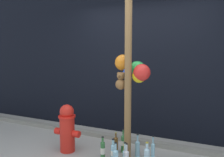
{
  "coord_description": "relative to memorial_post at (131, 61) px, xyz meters",
  "views": [
    {
      "loc": [
        1.32,
        -2.79,
        1.63
      ],
      "look_at": [
        -0.09,
        0.32,
        1.21
      ],
      "focal_mm": 38.02,
      "sensor_mm": 36.0,
      "label": 1
    }
  ],
  "objects": [
    {
      "name": "bottle_1",
      "position": [
        -0.1,
        0.05,
        -1.31
      ],
      "size": [
        0.06,
        0.06,
        0.42
      ],
      "color": "#337038",
      "rests_on": "ground_plane"
    },
    {
      "name": "bottle_5",
      "position": [
        -0.21,
        -0.16,
        -1.33
      ],
      "size": [
        0.07,
        0.07,
        0.34
      ],
      "color": "#93CCE0",
      "rests_on": "ground_plane"
    },
    {
      "name": "memorial_post",
      "position": [
        0.0,
        0.0,
        0.0
      ],
      "size": [
        0.56,
        0.4,
        2.73
      ],
      "color": "olive",
      "rests_on": "ground_plane"
    },
    {
      "name": "building_wall",
      "position": [
        -0.18,
        1.16,
        0.39
      ],
      "size": [
        10.0,
        0.2,
        3.73
      ],
      "color": "black",
      "rests_on": "ground_plane"
    },
    {
      "name": "bottle_10",
      "position": [
        -0.37,
        -0.18,
        -1.32
      ],
      "size": [
        0.07,
        0.07,
        0.35
      ],
      "color": "#337038",
      "rests_on": "ground_plane"
    },
    {
      "name": "bottle_0",
      "position": [
        -0.0,
        -0.22,
        -1.34
      ],
      "size": [
        0.07,
        0.07,
        0.34
      ],
      "color": "#B2DBEA",
      "rests_on": "ground_plane"
    },
    {
      "name": "bottle_9",
      "position": [
        -0.19,
        0.18,
        -1.32
      ],
      "size": [
        0.07,
        0.07,
        0.38
      ],
      "color": "#337038",
      "rests_on": "ground_plane"
    },
    {
      "name": "fire_hydrant",
      "position": [
        -1.02,
        -0.15,
        -1.09
      ],
      "size": [
        0.45,
        0.27,
        0.77
      ],
      "color": "red",
      "rests_on": "ground_plane"
    },
    {
      "name": "litter_0",
      "position": [
        0.0,
        0.71,
        -1.47
      ],
      "size": [
        0.13,
        0.16,
        0.01
      ],
      "primitive_type": "cube",
      "rotation": [
        0.0,
        0.0,
        1.13
      ],
      "color": "silver",
      "rests_on": "ground_plane"
    },
    {
      "name": "bottle_7",
      "position": [
        -0.3,
        0.13,
        -1.34
      ],
      "size": [
        0.07,
        0.07,
        0.33
      ],
      "color": "brown",
      "rests_on": "ground_plane"
    },
    {
      "name": "curb_strip",
      "position": [
        -0.18,
        0.63,
        -1.43
      ],
      "size": [
        8.0,
        0.12,
        0.08
      ],
      "primitive_type": "cube",
      "color": "gray",
      "rests_on": "ground_plane"
    },
    {
      "name": "bottle_3",
      "position": [
        0.32,
        0.09,
        -1.32
      ],
      "size": [
        0.06,
        0.06,
        0.38
      ],
      "color": "#93CCE0",
      "rests_on": "ground_plane"
    },
    {
      "name": "bottle_8",
      "position": [
        0.07,
        0.12,
        -1.33
      ],
      "size": [
        0.07,
        0.07,
        0.36
      ],
      "color": "#93CCE0",
      "rests_on": "ground_plane"
    }
  ]
}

